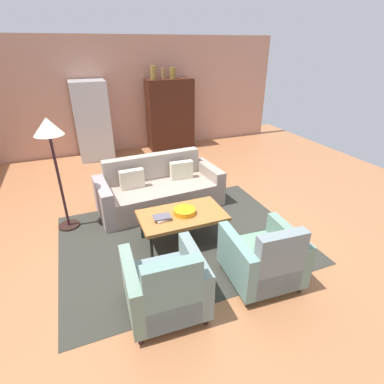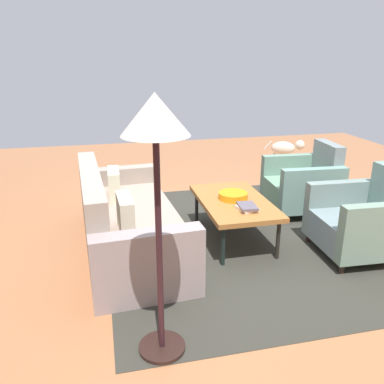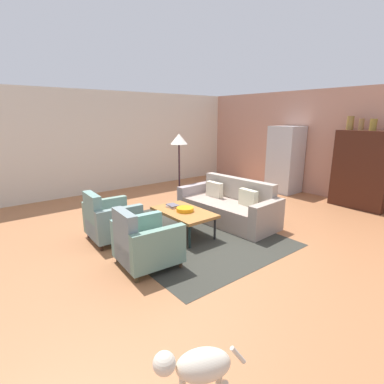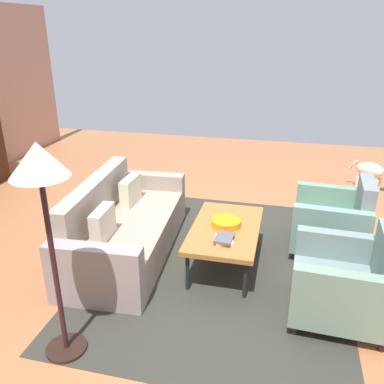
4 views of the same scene
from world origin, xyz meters
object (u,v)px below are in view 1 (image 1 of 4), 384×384
at_px(refrigerator, 92,121).
at_px(vase_tall, 153,73).
at_px(floor_lamp, 50,138).
at_px(fruit_bowl, 185,211).
at_px(vase_small, 173,73).
at_px(book_stack, 162,218).
at_px(couch, 159,190).
at_px(coffee_table, 182,216).
at_px(armchair_left, 166,288).
at_px(vase_round, 163,73).
at_px(cabinet, 170,115).
at_px(armchair_right, 265,260).

bearing_deg(refrigerator, vase_tall, 3.55).
bearing_deg(vase_tall, floor_lamp, -126.29).
bearing_deg(fruit_bowl, vase_small, 73.06).
bearing_deg(vase_tall, refrigerator, -176.45).
relative_size(fruit_bowl, book_stack, 1.26).
distance_m(couch, coffee_table, 1.19).
bearing_deg(armchair_left, couch, 78.40).
xyz_separation_m(fruit_bowl, vase_round, (1.05, 4.26, 1.44)).
bearing_deg(vase_small, refrigerator, -177.29).
height_order(cabinet, vase_tall, vase_tall).
distance_m(cabinet, floor_lamp, 4.30).
distance_m(coffee_table, floor_lamp, 2.12).
xyz_separation_m(book_stack, vase_small, (1.64, 4.29, 1.45)).
xyz_separation_m(coffee_table, book_stack, (-0.30, -0.03, 0.07)).
relative_size(coffee_table, armchair_right, 1.36).
relative_size(armchair_left, fruit_bowl, 2.83).
xyz_separation_m(armchair_left, cabinet, (1.84, 5.43, 0.56)).
height_order(coffee_table, vase_round, vase_round).
bearing_deg(vase_round, cabinet, 1.81).
bearing_deg(cabinet, armchair_right, -96.72).
bearing_deg(armchair_left, vase_small, 72.99).
relative_size(cabinet, floor_lamp, 1.05).
relative_size(couch, fruit_bowl, 6.92).
bearing_deg(floor_lamp, book_stack, -40.62).
xyz_separation_m(vase_round, refrigerator, (-1.86, -0.10, -1.00)).
height_order(coffee_table, refrigerator, refrigerator).
height_order(book_stack, vase_round, vase_round).
xyz_separation_m(book_stack, cabinet, (1.54, 4.30, 0.42)).
distance_m(couch, cabinet, 3.37).
xyz_separation_m(cabinet, vase_round, (-0.15, -0.00, 1.03)).
bearing_deg(couch, refrigerator, -79.29).
distance_m(cabinet, refrigerator, 2.01).
relative_size(armchair_right, refrigerator, 0.48).
bearing_deg(armchair_left, vase_tall, 77.80).
bearing_deg(book_stack, coffee_table, 6.54).
relative_size(book_stack, refrigerator, 0.13).
relative_size(armchair_left, vase_round, 3.39).
distance_m(fruit_bowl, vase_small, 4.68).
distance_m(coffee_table, refrigerator, 4.26).
height_order(vase_small, refrigerator, vase_small).
relative_size(couch, coffee_table, 1.80).
bearing_deg(coffee_table, floor_lamp, 146.27).
bearing_deg(fruit_bowl, armchair_left, -118.80).
distance_m(cabinet, vase_tall, 1.13).
height_order(armchair_left, vase_tall, vase_tall).
relative_size(refrigerator, floor_lamp, 1.08).
bearing_deg(vase_small, coffee_table, -107.41).
xyz_separation_m(armchair_left, armchair_right, (1.20, 0.00, 0.00)).
distance_m(couch, armchair_left, 2.43).
xyz_separation_m(couch, book_stack, (-0.30, -1.22, 0.19)).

